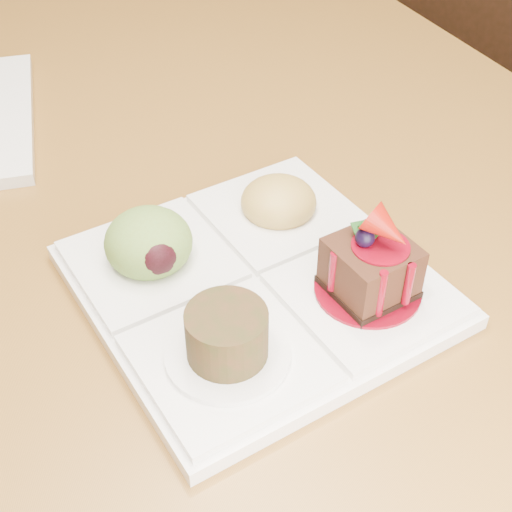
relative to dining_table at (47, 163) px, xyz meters
name	(u,v)px	position (x,y,z in m)	size (l,w,h in m)	color
ground	(124,496)	(0.00, 0.00, -0.68)	(6.00, 6.00, 0.00)	brown
dining_table	(47,163)	(0.00, 0.00, 0.00)	(1.00, 1.80, 0.75)	brown
chair_right	(415,98)	(0.66, 0.21, -0.17)	(0.52, 0.52, 0.90)	black
sampler_plate	(252,271)	(0.09, -0.34, 0.09)	(0.26, 0.26, 0.09)	white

